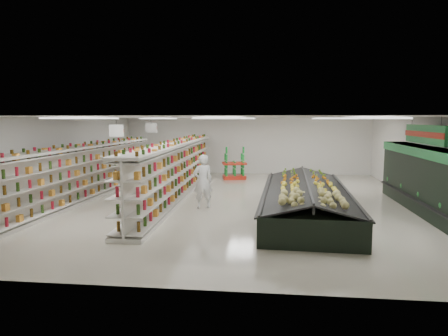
# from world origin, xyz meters

# --- Properties ---
(floor) EXTENTS (16.00, 16.00, 0.00)m
(floor) POSITION_xyz_m (0.00, 0.00, 0.00)
(floor) COLOR beige
(floor) RESTS_ON ground
(ceiling) EXTENTS (14.00, 16.00, 0.02)m
(ceiling) POSITION_xyz_m (0.00, 0.00, 3.20)
(ceiling) COLOR white
(ceiling) RESTS_ON wall_back
(wall_back) EXTENTS (14.00, 0.02, 3.20)m
(wall_back) POSITION_xyz_m (0.00, 8.00, 1.60)
(wall_back) COLOR white
(wall_back) RESTS_ON floor
(wall_front) EXTENTS (14.00, 0.02, 3.20)m
(wall_front) POSITION_xyz_m (0.00, -8.00, 1.60)
(wall_front) COLOR white
(wall_front) RESTS_ON floor
(wall_left) EXTENTS (0.02, 16.00, 3.20)m
(wall_left) POSITION_xyz_m (-7.00, 0.00, 1.60)
(wall_left) COLOR white
(wall_left) RESTS_ON floor
(wall_right) EXTENTS (0.02, 16.00, 3.20)m
(wall_right) POSITION_xyz_m (7.00, 0.00, 1.60)
(wall_right) COLOR white
(wall_right) RESTS_ON floor
(produce_wall_case) EXTENTS (0.93, 8.00, 2.20)m
(produce_wall_case) POSITION_xyz_m (6.53, -1.50, 1.24)
(produce_wall_case) COLOR black
(produce_wall_case) RESTS_ON floor
(aisle_sign_near) EXTENTS (0.52, 0.06, 0.75)m
(aisle_sign_near) POSITION_xyz_m (-3.80, -2.00, 2.75)
(aisle_sign_near) COLOR white
(aisle_sign_near) RESTS_ON ceiling
(aisle_sign_far) EXTENTS (0.52, 0.06, 0.75)m
(aisle_sign_far) POSITION_xyz_m (-3.80, 2.00, 2.75)
(aisle_sign_far) COLOR white
(aisle_sign_far) RESTS_ON ceiling
(hortifruti_banner) EXTENTS (0.12, 3.20, 0.95)m
(hortifruti_banner) POSITION_xyz_m (6.25, -1.50, 2.65)
(hortifruti_banner) COLOR #207A38
(hortifruti_banner) RESTS_ON ceiling
(gondola_left) EXTENTS (1.51, 12.20, 2.11)m
(gondola_left) POSITION_xyz_m (-5.88, -0.38, 0.97)
(gondola_left) COLOR silver
(gondola_left) RESTS_ON floor
(gondola_center) EXTENTS (1.11, 12.64, 2.19)m
(gondola_center) POSITION_xyz_m (-2.41, 0.79, 1.00)
(gondola_center) COLOR silver
(gondola_center) RESTS_ON floor
(produce_island) EXTENTS (3.17, 7.91, 1.16)m
(produce_island) POSITION_xyz_m (2.54, -1.71, 0.53)
(produce_island) COLOR black
(produce_island) RESTS_ON floor
(soda_endcap) EXTENTS (1.37, 1.07, 1.56)m
(soda_endcap) POSITION_xyz_m (-0.49, 5.75, 0.76)
(soda_endcap) COLOR red
(soda_endcap) RESTS_ON floor
(shopper_main) EXTENTS (0.82, 0.68, 1.91)m
(shopper_main) POSITION_xyz_m (-1.00, -1.26, 0.95)
(shopper_main) COLOR white
(shopper_main) RESTS_ON floor
(shopper_background) EXTENTS (0.82, 0.91, 1.60)m
(shopper_background) POSITION_xyz_m (-3.18, 2.66, 0.80)
(shopper_background) COLOR #A17E63
(shopper_background) RESTS_ON floor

